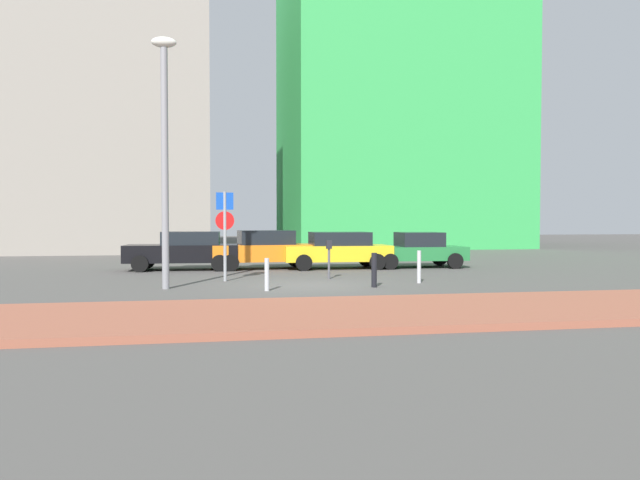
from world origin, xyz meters
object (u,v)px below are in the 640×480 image
parking_sign_post (225,225)px  traffic_bollard_near (374,270)px  traffic_bollard_mid (267,275)px  parked_car_yellow (337,249)px  parked_car_green (417,250)px  parking_meter (329,254)px  parked_car_orange (265,249)px  traffic_bollard_far (419,267)px  parked_car_black (184,250)px  street_lamp (165,142)px

parking_sign_post → traffic_bollard_near: bearing=-31.3°
traffic_bollard_near → traffic_bollard_mid: size_ratio=1.11×
parked_car_yellow → parked_car_green: bearing=-0.1°
parking_meter → parked_car_orange: bearing=110.4°
parking_meter → traffic_bollard_far: 3.12m
parked_car_yellow → parked_car_green: size_ratio=1.08×
parked_car_black → parked_car_yellow: parked_car_black is taller
parked_car_yellow → parking_meter: 4.43m
parked_car_yellow → parking_meter: (-1.19, -4.27, 0.06)m
parked_car_green → traffic_bollard_mid: bearing=-133.4°
parking_meter → traffic_bollard_mid: (-2.37, -3.08, -0.39)m
parking_sign_post → street_lamp: size_ratio=0.40×
parked_car_black → traffic_bollard_far: (7.42, -6.48, -0.28)m
parking_sign_post → traffic_bollard_near: (4.25, -2.58, -1.31)m
parked_car_orange → parking_sign_post: (-1.71, -4.80, 1.01)m
parked_car_black → parking_meter: 6.78m
parked_car_black → street_lamp: street_lamp is taller
street_lamp → traffic_bollard_far: street_lamp is taller
parked_car_orange → traffic_bollard_far: size_ratio=4.32×
parking_sign_post → parking_meter: (3.44, 0.13, -0.97)m
street_lamp → traffic_bollard_far: (7.67, 0.25, -3.68)m
traffic_bollard_mid → parking_meter: bearing=52.5°
parked_car_yellow → traffic_bollard_near: size_ratio=4.32×
traffic_bollard_near → street_lamp: bearing=173.7°
street_lamp → traffic_bollard_far: bearing=1.9°
parked_car_yellow → parking_meter: size_ratio=3.37×
parked_car_yellow → parked_car_orange: bearing=172.3°
street_lamp → traffic_bollard_near: (5.97, -0.65, -3.69)m
parking_sign_post → traffic_bollard_mid: size_ratio=3.17×
parking_meter → traffic_bollard_far: bearing=-35.9°
parked_car_orange → parked_car_green: 6.33m
traffic_bollard_near → traffic_bollard_mid: 3.20m
parked_car_green → parking_meter: parked_car_green is taller
traffic_bollard_near → traffic_bollard_far: traffic_bollard_far is taller
parking_meter → street_lamp: bearing=-158.2°
parked_car_orange → parking_meter: size_ratio=3.41×
traffic_bollard_far → parked_car_black: bearing=138.9°
parked_car_orange → parked_car_green: parked_car_orange is taller
parking_meter → parked_car_yellow: bearing=74.4°
parked_car_yellow → traffic_bollard_far: size_ratio=4.28×
parked_car_green → street_lamp: 12.12m
parked_car_yellow → traffic_bollard_far: bearing=-77.8°
parked_car_orange → traffic_bollard_mid: (-0.63, -7.75, -0.35)m
parked_car_yellow → traffic_bollard_mid: size_ratio=4.78×
parked_car_green → traffic_bollard_near: size_ratio=4.01×
parked_car_green → parking_meter: size_ratio=3.13×
parking_meter → traffic_bollard_near: (0.81, -2.72, -0.34)m
parking_sign_post → traffic_bollard_near: size_ratio=2.86×
parked_car_yellow → parked_car_black: bearing=176.3°
parked_car_orange → street_lamp: street_lamp is taller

